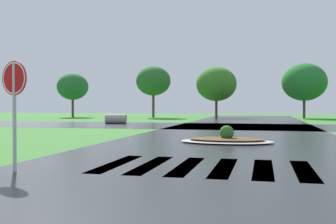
# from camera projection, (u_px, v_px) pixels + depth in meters

# --- Properties ---
(asphalt_roadway) EXTENTS (9.53, 80.00, 0.01)m
(asphalt_roadway) POSITION_uv_depth(u_px,v_px,m) (224.00, 147.00, 14.14)
(asphalt_roadway) COLOR #232628
(asphalt_roadway) RESTS_ON ground
(asphalt_cross_road) EXTENTS (90.00, 8.58, 0.01)m
(asphalt_cross_road) POSITION_uv_depth(u_px,v_px,m) (243.00, 126.00, 27.11)
(asphalt_cross_road) COLOR #232628
(asphalt_cross_road) RESTS_ON ground
(crosswalk_stripes) EXTENTS (4.95, 3.13, 0.01)m
(crosswalk_stripes) POSITION_uv_depth(u_px,v_px,m) (205.00, 167.00, 9.56)
(crosswalk_stripes) COLOR white
(crosswalk_stripes) RESTS_ON ground
(stop_sign) EXTENTS (0.74, 0.23, 2.45)m
(stop_sign) POSITION_uv_depth(u_px,v_px,m) (14.00, 90.00, 8.84)
(stop_sign) COLOR #B2B5BA
(stop_sign) RESTS_ON ground
(median_island) EXTENTS (3.60, 2.19, 0.68)m
(median_island) POSITION_uv_depth(u_px,v_px,m) (227.00, 140.00, 15.57)
(median_island) COLOR #9E9B93
(median_island) RESTS_ON ground
(drainage_pipe_stack) EXTENTS (1.69, 1.00, 0.75)m
(drainage_pipe_stack) POSITION_uv_depth(u_px,v_px,m) (116.00, 119.00, 30.89)
(drainage_pipe_stack) COLOR #9E9B93
(drainage_pipe_stack) RESTS_ON ground
(background_treeline) EXTENTS (37.58, 6.78, 5.96)m
(background_treeline) POSITION_uv_depth(u_px,v_px,m) (241.00, 83.00, 43.73)
(background_treeline) COLOR #4C3823
(background_treeline) RESTS_ON ground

